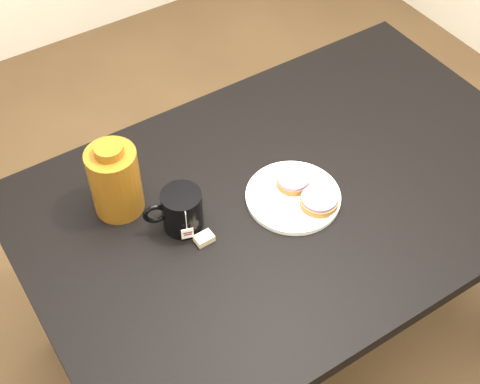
# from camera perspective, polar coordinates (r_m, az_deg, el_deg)

# --- Properties ---
(ground_plane) EXTENTS (4.00, 4.00, 0.00)m
(ground_plane) POSITION_cam_1_polar(r_m,az_deg,el_deg) (2.35, 3.53, -12.09)
(ground_plane) COLOR brown
(table) EXTENTS (1.40, 0.90, 0.75)m
(table) POSITION_cam_1_polar(r_m,az_deg,el_deg) (1.80, 4.50, -1.59)
(table) COLOR black
(table) RESTS_ON ground_plane
(plate) EXTENTS (0.24, 0.24, 0.02)m
(plate) POSITION_cam_1_polar(r_m,az_deg,el_deg) (1.71, 4.56, -0.36)
(plate) COLOR white
(plate) RESTS_ON table
(bagel_back) EXTENTS (0.11, 0.11, 0.03)m
(bagel_back) POSITION_cam_1_polar(r_m,az_deg,el_deg) (1.72, 4.57, 0.95)
(bagel_back) COLOR brown
(bagel_back) RESTS_ON plate
(bagel_front) EXTENTS (0.12, 0.12, 0.03)m
(bagel_front) POSITION_cam_1_polar(r_m,az_deg,el_deg) (1.68, 6.77, -0.73)
(bagel_front) COLOR brown
(bagel_front) RESTS_ON plate
(mug) EXTENTS (0.16, 0.13, 0.11)m
(mug) POSITION_cam_1_polar(r_m,az_deg,el_deg) (1.62, -5.04, -1.55)
(mug) COLOR black
(mug) RESTS_ON table
(teabag_pouch) EXTENTS (0.05, 0.03, 0.02)m
(teabag_pouch) POSITION_cam_1_polar(r_m,az_deg,el_deg) (1.62, -3.08, -3.97)
(teabag_pouch) COLOR #C6B793
(teabag_pouch) RESTS_ON table
(bagel_package) EXTENTS (0.16, 0.16, 0.21)m
(bagel_package) POSITION_cam_1_polar(r_m,az_deg,el_deg) (1.65, -10.62, 1.01)
(bagel_package) COLOR #5C320C
(bagel_package) RESTS_ON table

